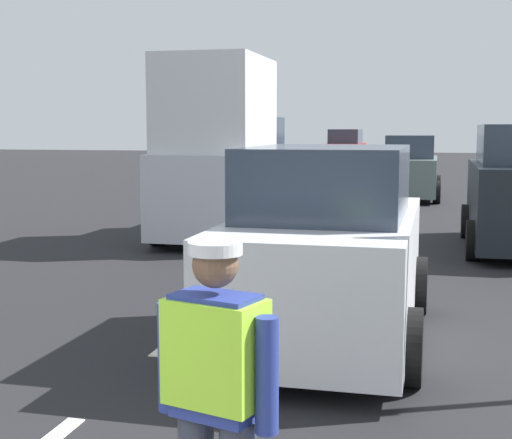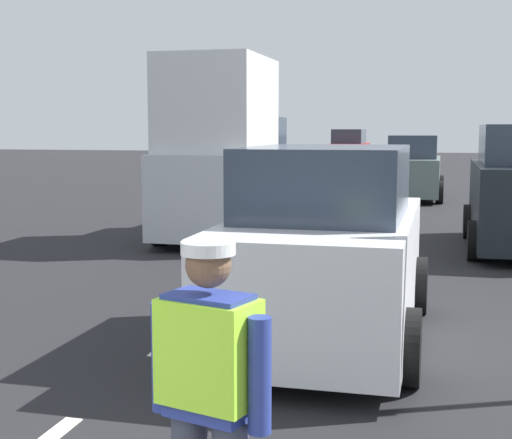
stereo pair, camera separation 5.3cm
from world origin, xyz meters
name	(u,v)px [view 2 (the right image)]	position (x,y,z in m)	size (l,w,h in m)	color
ground_plane	(351,201)	(0.00, 21.00, 0.00)	(96.00, 96.00, 0.00)	black
lane_center_line	(365,190)	(0.00, 25.20, 0.00)	(0.14, 46.40, 0.01)	silver
road_worker	(214,394)	(1.63, 1.77, 0.93)	(0.77, 0.40, 1.67)	#383D4C
delivery_truck	(227,158)	(-1.51, 12.69, 1.61)	(2.16, 4.60, 3.54)	silver
car_oncoming_third	(349,153)	(-1.89, 35.47, 1.01)	(1.92, 4.36, 2.17)	red
car_outgoing_ahead	(328,251)	(1.53, 6.06, 0.94)	(1.99, 4.19, 2.02)	silver
car_outgoing_far	(413,170)	(1.78, 22.20, 0.93)	(1.88, 4.30, 2.00)	slate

